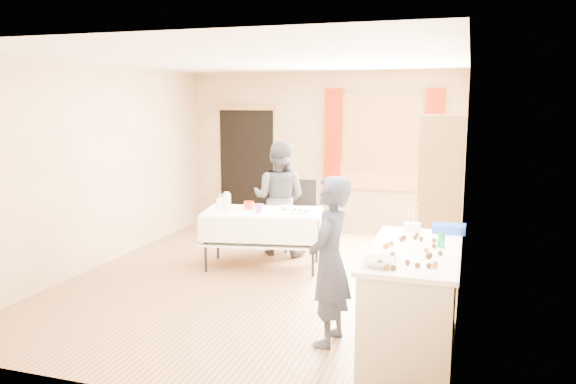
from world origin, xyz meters
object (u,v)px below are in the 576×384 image
(cabinet, at_px, (440,197))
(party_table, at_px, (263,234))
(chair, at_px, (300,229))
(counter, at_px, (412,301))
(woman, at_px, (279,198))
(girl, at_px, (330,261))

(cabinet, xyz_separation_m, party_table, (-2.18, -0.32, -0.54))
(cabinet, bearing_deg, chair, 161.99)
(counter, relative_size, woman, 1.00)
(counter, height_order, girl, girl)
(party_table, relative_size, woman, 1.03)
(chair, height_order, girl, girl)
(chair, bearing_deg, girl, -76.16)
(chair, xyz_separation_m, girl, (1.14, -2.94, 0.45))
(party_table, bearing_deg, woman, 79.64)
(chair, xyz_separation_m, woman, (-0.22, -0.29, 0.49))
(counter, bearing_deg, girl, -175.65)
(party_table, relative_size, girl, 1.08)
(chair, relative_size, girl, 0.67)
(party_table, distance_m, chair, 0.99)
(cabinet, bearing_deg, girl, -109.56)
(cabinet, bearing_deg, woman, 170.93)
(cabinet, distance_m, counter, 2.31)
(girl, relative_size, woman, 0.95)
(counter, bearing_deg, chair, 122.84)
(counter, relative_size, girl, 1.06)
(chair, bearing_deg, party_table, -110.38)
(cabinet, bearing_deg, party_table, -171.61)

